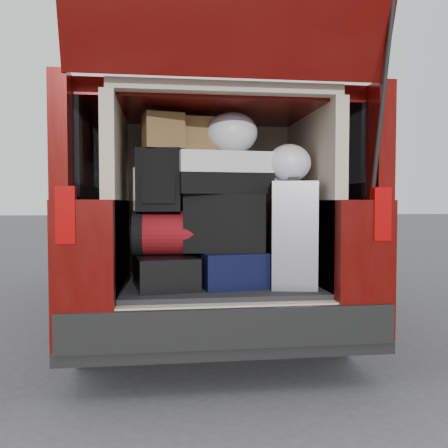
{
  "coord_description": "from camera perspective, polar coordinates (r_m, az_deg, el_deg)",
  "views": [
    {
      "loc": [
        -0.36,
        -2.87,
        1.08
      ],
      "look_at": [
        0.03,
        0.2,
        0.94
      ],
      "focal_mm": 38.0,
      "sensor_mm": 36.0,
      "label": 1
    }
  ],
  "objects": [
    {
      "name": "twotone_duffel",
      "position": [
        3.06,
        -0.09,
        6.09
      ],
      "size": [
        0.62,
        0.37,
        0.26
      ],
      "primitive_type": "cube",
      "rotation": [
        0.0,
        0.0,
        0.11
      ],
      "color": "silver",
      "rests_on": "black_soft_case"
    },
    {
      "name": "load_floor",
      "position": [
        3.27,
        -0.79,
        -11.76
      ],
      "size": [
        1.24,
        1.05,
        0.55
      ],
      "primitive_type": "cube",
      "color": "black",
      "rests_on": "ground"
    },
    {
      "name": "ground",
      "position": [
        3.09,
        -0.17,
        -17.97
      ],
      "size": [
        80.0,
        80.0,
        0.0
      ],
      "primitive_type": "plane",
      "color": "#3B3B3E",
      "rests_on": "ground"
    },
    {
      "name": "silver_roller",
      "position": [
        3.08,
        8.22,
        -1.2
      ],
      "size": [
        0.36,
        0.49,
        0.66
      ],
      "primitive_type": "cube",
      "rotation": [
        0.0,
        0.0,
        -0.2
      ],
      "color": "silver",
      "rests_on": "load_floor"
    },
    {
      "name": "grocery_sack_lower",
      "position": [
        3.06,
        -7.35,
        10.96
      ],
      "size": [
        0.27,
        0.24,
        0.22
      ],
      "primitive_type": "cube",
      "rotation": [
        0.0,
        0.0,
        0.2
      ],
      "color": "brown",
      "rests_on": "backpack"
    },
    {
      "name": "plastic_bag_right",
      "position": [
        3.07,
        7.84,
        7.25
      ],
      "size": [
        0.33,
        0.31,
        0.24
      ],
      "primitive_type": "ellipsoid",
      "rotation": [
        0.0,
        0.0,
        -0.2
      ],
      "color": "white",
      "rests_on": "silver_roller"
    },
    {
      "name": "minivan",
      "position": [
        4.74,
        -2.99,
        0.48
      ],
      "size": [
        1.9,
        5.35,
        2.77
      ],
      "color": "black",
      "rests_on": "ground"
    },
    {
      "name": "black_hardshell",
      "position": [
        3.03,
        -7.12,
        -5.68
      ],
      "size": [
        0.43,
        0.54,
        0.2
      ],
      "primitive_type": "cube",
      "rotation": [
        0.0,
        0.0,
        0.14
      ],
      "color": "black",
      "rests_on": "load_floor"
    },
    {
      "name": "navy_hardshell",
      "position": [
        3.1,
        0.61,
        -5.26
      ],
      "size": [
        0.49,
        0.57,
        0.22
      ],
      "primitive_type": "cube",
      "rotation": [
        0.0,
        0.0,
        0.16
      ],
      "color": "black",
      "rests_on": "load_floor"
    },
    {
      "name": "black_soft_case",
      "position": [
        3.06,
        0.03,
        0.17
      ],
      "size": [
        0.54,
        0.36,
        0.37
      ],
      "primitive_type": "cube",
      "rotation": [
        0.0,
        0.0,
        -0.12
      ],
      "color": "black",
      "rests_on": "navy_hardshell"
    },
    {
      "name": "backpack",
      "position": [
        3.01,
        -7.86,
        5.25
      ],
      "size": [
        0.29,
        0.19,
        0.39
      ],
      "primitive_type": "cube",
      "rotation": [
        0.0,
        0.0,
        -0.07
      ],
      "color": "black",
      "rests_on": "red_duffel"
    },
    {
      "name": "grocery_sack_upper",
      "position": [
        3.16,
        -3.26,
        10.5
      ],
      "size": [
        0.25,
        0.22,
        0.23
      ],
      "primitive_type": "cube",
      "rotation": [
        0.0,
        0.0,
        0.11
      ],
      "color": "brown",
      "rests_on": "twotone_duffel"
    },
    {
      "name": "red_duffel",
      "position": [
        3.05,
        -6.82,
        -1.1
      ],
      "size": [
        0.44,
        0.3,
        0.28
      ],
      "primitive_type": "cube",
      "rotation": [
        0.0,
        0.0,
        -0.05
      ],
      "color": "maroon",
      "rests_on": "black_hardshell"
    },
    {
      "name": "plastic_bag_center",
      "position": [
        3.13,
        0.98,
        10.88
      ],
      "size": [
        0.38,
        0.37,
        0.27
      ],
      "primitive_type": "ellipsoid",
      "rotation": [
        0.0,
        0.0,
        0.19
      ],
      "color": "white",
      "rests_on": "twotone_duffel"
    }
  ]
}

